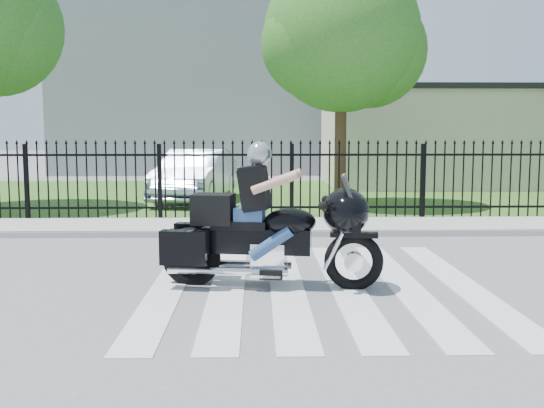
{
  "coord_description": "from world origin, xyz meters",
  "views": [
    {
      "loc": [
        -0.81,
        -8.44,
        2.1
      ],
      "look_at": [
        -0.57,
        1.04,
        1.0
      ],
      "focal_mm": 42.0,
      "sensor_mm": 36.0,
      "label": 1
    }
  ],
  "objects": [
    {
      "name": "ground",
      "position": [
        0.0,
        0.0,
        0.0
      ],
      "size": [
        120.0,
        120.0,
        0.0
      ],
      "primitive_type": "plane",
      "color": "slate",
      "rests_on": "ground"
    },
    {
      "name": "crosswalk",
      "position": [
        0.0,
        0.0,
        0.01
      ],
      "size": [
        5.0,
        5.5,
        0.01
      ],
      "primitive_type": null,
      "color": "silver",
      "rests_on": "ground"
    },
    {
      "name": "sidewalk",
      "position": [
        0.0,
        5.0,
        0.06
      ],
      "size": [
        40.0,
        2.0,
        0.12
      ],
      "primitive_type": "cube",
      "color": "#ADAAA3",
      "rests_on": "ground"
    },
    {
      "name": "curb",
      "position": [
        0.0,
        4.0,
        0.06
      ],
      "size": [
        40.0,
        0.12,
        0.12
      ],
      "primitive_type": "cube",
      "color": "#ADAAA3",
      "rests_on": "ground"
    },
    {
      "name": "grass_strip",
      "position": [
        0.0,
        12.0,
        0.01
      ],
      "size": [
        40.0,
        12.0,
        0.02
      ],
      "primitive_type": "cube",
      "color": "#2C5B1F",
      "rests_on": "ground"
    },
    {
      "name": "iron_fence",
      "position": [
        0.0,
        6.0,
        0.9
      ],
      "size": [
        26.0,
        0.04,
        1.8
      ],
      "color": "black",
      "rests_on": "ground"
    },
    {
      "name": "tree_mid",
      "position": [
        1.5,
        9.0,
        4.67
      ],
      "size": [
        4.2,
        4.2,
        6.78
      ],
      "color": "#382316",
      "rests_on": "ground"
    },
    {
      "name": "building_low",
      "position": [
        7.0,
        16.0,
        1.75
      ],
      "size": [
        10.0,
        6.0,
        3.5
      ],
      "primitive_type": "cube",
      "color": "beige",
      "rests_on": "ground"
    },
    {
      "name": "building_low_roof",
      "position": [
        7.0,
        16.0,
        3.6
      ],
      "size": [
        10.2,
        6.2,
        0.2
      ],
      "primitive_type": "cube",
      "color": "black",
      "rests_on": "building_low"
    },
    {
      "name": "building_tall",
      "position": [
        -3.0,
        26.0,
        6.0
      ],
      "size": [
        15.0,
        10.0,
        12.0
      ],
      "primitive_type": "cube",
      "color": "gray",
      "rests_on": "ground"
    },
    {
      "name": "motorcycle_rider",
      "position": [
        -0.71,
        -0.01,
        0.82
      ],
      "size": [
        3.0,
        1.28,
        2.0
      ],
      "rotation": [
        0.0,
        0.0,
        -0.16
      ],
      "color": "black",
      "rests_on": "ground"
    },
    {
      "name": "parked_car",
      "position": [
        -2.59,
        10.26,
        0.78
      ],
      "size": [
        2.31,
        4.83,
        1.53
      ],
      "primitive_type": "imported",
      "rotation": [
        0.0,
        0.0,
        -0.15
      ],
      "color": "#A9BBD5",
      "rests_on": "grass_strip"
    }
  ]
}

